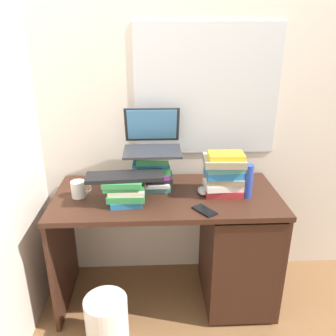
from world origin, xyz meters
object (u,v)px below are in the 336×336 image
object	(u,v)px
book_stack_keyboard_riser	(125,191)
wastebasket	(107,322)
desk	(220,244)
water_bottle	(248,181)
book_stack_side	(224,173)
computer_mouse	(203,191)
book_stack_tall	(153,171)
laptop	(152,140)
mug	(79,189)
keyboard	(125,176)
cell_phone	(204,211)

from	to	relation	value
book_stack_keyboard_riser	wastebasket	bearing A→B (deg)	-113.09
desk	water_bottle	world-z (taller)	water_bottle
book_stack_side	computer_mouse	xyz separation A→B (m)	(-0.12, 0.01, -0.12)
book_stack_keyboard_riser	computer_mouse	size ratio (longest dim) A/B	2.26
desk	book_stack_tall	xyz separation A→B (m)	(-0.41, 0.11, 0.45)
laptop	mug	size ratio (longest dim) A/B	2.81
desk	keyboard	size ratio (longest dim) A/B	3.15
desk	water_bottle	bearing A→B (deg)	-12.19
desk	book_stack_tall	distance (m)	0.62
book_stack_side	computer_mouse	size ratio (longest dim) A/B	2.50
laptop	cell_phone	distance (m)	0.54
mug	cell_phone	bearing A→B (deg)	-16.39
mug	water_bottle	bearing A→B (deg)	-2.49
book_stack_keyboard_riser	water_bottle	world-z (taller)	water_bottle
computer_mouse	water_bottle	xyz separation A→B (m)	(0.25, -0.05, 0.08)
cell_phone	wastebasket	world-z (taller)	cell_phone
book_stack_tall	computer_mouse	distance (m)	0.32
desk	book_stack_keyboard_riser	bearing A→B (deg)	-172.92
water_bottle	mug	bearing A→B (deg)	177.51
computer_mouse	book_stack_tall	bearing A→B (deg)	162.84
book_stack_tall	cell_phone	size ratio (longest dim) A/B	1.74
book_stack_side	wastebasket	distance (m)	1.06
keyboard	water_bottle	bearing A→B (deg)	-0.61
cell_phone	computer_mouse	bearing A→B (deg)	50.78
desk	book_stack_side	world-z (taller)	book_stack_side
book_stack_side	water_bottle	bearing A→B (deg)	-17.37
mug	laptop	bearing A→B (deg)	20.46
book_stack_side	cell_phone	distance (m)	0.28
desk	water_bottle	xyz separation A→B (m)	(0.13, -0.03, 0.44)
laptop	mug	distance (m)	0.52
book_stack_tall	mug	world-z (taller)	book_stack_tall
desk	book_stack_side	bearing A→B (deg)	92.19
water_bottle	cell_phone	xyz separation A→B (m)	(-0.27, -0.16, -0.09)
mug	wastebasket	distance (m)	0.76
mug	book_stack_tall	bearing A→B (deg)	12.84
cell_phone	wastebasket	distance (m)	0.82
laptop	computer_mouse	size ratio (longest dim) A/B	3.24
book_stack_keyboard_riser	computer_mouse	world-z (taller)	book_stack_keyboard_riser
mug	water_bottle	distance (m)	0.97
book_stack_side	water_bottle	distance (m)	0.14
desk	water_bottle	distance (m)	0.46
keyboard	book_stack_keyboard_riser	bearing A→B (deg)	-94.55
book_stack_side	computer_mouse	distance (m)	0.17
laptop	water_bottle	size ratio (longest dim) A/B	1.69
desk	laptop	xyz separation A→B (m)	(-0.41, 0.17, 0.63)
book_stack_tall	wastebasket	world-z (taller)	book_stack_tall
book_stack_keyboard_riser	mug	world-z (taller)	book_stack_keyboard_riser
computer_mouse	cell_phone	distance (m)	0.22
book_stack_tall	mug	bearing A→B (deg)	-167.16
wastebasket	computer_mouse	bearing A→B (deg)	32.61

